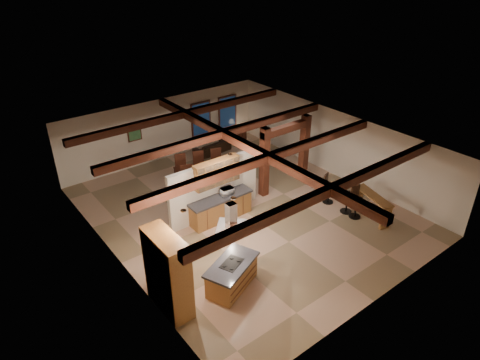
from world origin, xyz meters
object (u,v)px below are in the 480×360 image
object	(u,v)px
sofa	(212,147)
bar_counter	(372,202)
dining_table	(203,178)
kitchen_island	(232,275)

from	to	relation	value
sofa	bar_counter	bearing A→B (deg)	95.47
bar_counter	dining_table	bearing A→B (deg)	121.23
kitchen_island	sofa	world-z (taller)	kitchen_island
kitchen_island	bar_counter	xyz separation A→B (m)	(6.31, -0.19, 0.19)
sofa	bar_counter	world-z (taller)	bar_counter
sofa	kitchen_island	bearing A→B (deg)	54.60
bar_counter	sofa	bearing A→B (deg)	99.88
kitchen_island	bar_counter	world-z (taller)	bar_counter
dining_table	bar_counter	xyz separation A→B (m)	(3.58, -5.90, 0.34)
kitchen_island	sofa	bearing A→B (deg)	59.01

